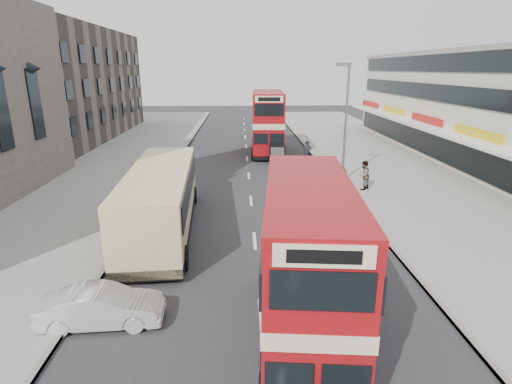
% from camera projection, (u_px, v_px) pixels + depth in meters
% --- Properties ---
extents(ground, '(160.00, 160.00, 0.00)m').
position_uv_depth(ground, '(265.00, 358.00, 11.30)').
color(ground, '#28282B').
rests_on(ground, ground).
extents(road_surface, '(12.00, 90.00, 0.01)m').
position_uv_depth(road_surface, '(249.00, 176.00, 30.40)').
color(road_surface, '#28282B').
rests_on(road_surface, ground).
extents(pavement_right, '(12.00, 90.00, 0.15)m').
position_uv_depth(pavement_right, '(406.00, 173.00, 30.84)').
color(pavement_right, gray).
rests_on(pavement_right, ground).
extents(pavement_left, '(12.00, 90.00, 0.15)m').
position_uv_depth(pavement_left, '(87.00, 177.00, 29.92)').
color(pavement_left, gray).
rests_on(pavement_left, ground).
extents(kerb_left, '(0.20, 90.00, 0.16)m').
position_uv_depth(kerb_left, '(167.00, 176.00, 30.15)').
color(kerb_left, gray).
rests_on(kerb_left, ground).
extents(kerb_right, '(0.20, 90.00, 0.16)m').
position_uv_depth(kerb_right, '(329.00, 174.00, 30.61)').
color(kerb_right, gray).
rests_on(kerb_right, ground).
extents(brick_terrace, '(14.00, 28.00, 12.00)m').
position_uv_depth(brick_terrace, '(48.00, 85.00, 45.00)').
color(brick_terrace, '#66594C').
rests_on(brick_terrace, ground).
extents(commercial_row, '(9.90, 46.20, 9.30)m').
position_uv_depth(commercial_row, '(501.00, 109.00, 31.70)').
color(commercial_row, beige).
rests_on(commercial_row, ground).
extents(street_lamp, '(1.00, 0.20, 8.12)m').
position_uv_depth(street_lamp, '(345.00, 114.00, 27.34)').
color(street_lamp, slate).
rests_on(street_lamp, ground).
extents(bus_main, '(3.02, 8.60, 4.64)m').
position_uv_depth(bus_main, '(307.00, 265.00, 11.39)').
color(bus_main, black).
rests_on(bus_main, ground).
extents(bus_second, '(3.13, 10.14, 5.53)m').
position_uv_depth(bus_second, '(268.00, 122.00, 37.90)').
color(bus_second, black).
rests_on(bus_second, ground).
extents(coach, '(3.47, 11.22, 2.93)m').
position_uv_depth(coach, '(161.00, 197.00, 19.67)').
color(coach, black).
rests_on(coach, ground).
extents(car_left_front, '(3.83, 1.51, 1.24)m').
position_uv_depth(car_left_front, '(102.00, 307.00, 12.60)').
color(car_left_front, silver).
rests_on(car_left_front, ground).
extents(car_right_a, '(4.30, 2.07, 1.21)m').
position_uv_depth(car_right_a, '(314.00, 177.00, 27.82)').
color(car_right_a, maroon).
rests_on(car_right_a, ground).
extents(car_right_b, '(4.32, 2.00, 1.20)m').
position_uv_depth(car_right_b, '(312.00, 164.00, 31.49)').
color(car_right_b, '#D45715').
rests_on(car_right_b, ground).
extents(pedestrian_near, '(0.85, 0.84, 1.94)m').
position_uv_depth(pedestrian_near, '(364.00, 175.00, 26.19)').
color(pedestrian_near, gray).
rests_on(pedestrian_near, pavement_right).
extents(cyclist, '(0.92, 2.01, 2.26)m').
position_uv_depth(cyclist, '(307.00, 159.00, 32.43)').
color(cyclist, gray).
rests_on(cyclist, ground).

